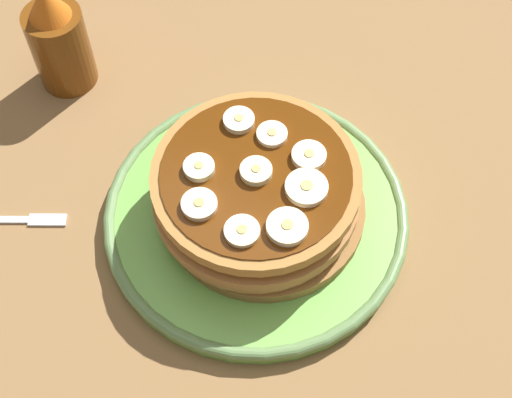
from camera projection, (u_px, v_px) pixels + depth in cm
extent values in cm
cube|color=olive|center=(256.00, 229.00, 69.56)|extent=(140.00, 140.00, 3.00)
cylinder|color=#72B74C|center=(256.00, 217.00, 67.59)|extent=(27.52, 27.52, 1.63)
torus|color=#658B50|center=(256.00, 214.00, 67.10)|extent=(27.83, 27.83, 1.14)
cylinder|color=olive|center=(264.00, 208.00, 66.43)|extent=(18.18, 18.18, 1.26)
cylinder|color=tan|center=(259.00, 206.00, 65.05)|extent=(17.39, 17.39, 1.26)
cylinder|color=#B07744|center=(255.00, 191.00, 64.37)|extent=(18.12, 18.12, 1.26)
cylinder|color=tan|center=(260.00, 182.00, 63.35)|extent=(17.17, 17.17, 1.26)
cylinder|color=#B07A3B|center=(256.00, 179.00, 62.04)|extent=(17.91, 17.91, 1.26)
cylinder|color=#592B0A|center=(256.00, 174.00, 61.45)|extent=(16.23, 16.23, 0.16)
cylinder|color=#EFEBB5|center=(250.00, 171.00, 61.16)|extent=(2.73, 2.73, 0.82)
cylinder|color=tan|center=(250.00, 168.00, 60.78)|extent=(0.77, 0.77, 0.08)
cylinder|color=#FEE8BE|center=(199.00, 205.00, 59.52)|extent=(2.98, 2.98, 0.74)
cylinder|color=tan|center=(199.00, 202.00, 59.17)|extent=(0.83, 0.83, 0.08)
cylinder|color=#FBE2B8|center=(272.00, 135.00, 63.28)|extent=(2.70, 2.70, 0.61)
cylinder|color=tan|center=(272.00, 132.00, 62.99)|extent=(0.75, 0.75, 0.08)
cylinder|color=#F2F3C0|center=(199.00, 168.00, 61.37)|extent=(2.65, 2.65, 0.79)
cylinder|color=tan|center=(199.00, 165.00, 61.00)|extent=(0.74, 0.74, 0.08)
cylinder|color=#FBE7B7|center=(306.00, 188.00, 60.36)|extent=(3.59, 3.59, 0.74)
cylinder|color=tan|center=(307.00, 185.00, 60.01)|extent=(1.01, 1.01, 0.08)
cylinder|color=#F8F1C2|center=(287.00, 227.00, 58.38)|extent=(3.39, 3.39, 0.81)
cylinder|color=tan|center=(287.00, 224.00, 58.00)|extent=(0.95, 0.95, 0.08)
cylinder|color=#F4E8B5|center=(242.00, 231.00, 58.28)|extent=(2.91, 2.91, 0.65)
cylinder|color=tan|center=(242.00, 229.00, 57.97)|extent=(0.81, 0.81, 0.08)
cylinder|color=#FBE1B8|center=(309.00, 156.00, 62.01)|extent=(2.97, 2.97, 0.76)
cylinder|color=tan|center=(309.00, 153.00, 61.65)|extent=(0.83, 0.83, 0.08)
cylinder|color=#F5E8C1|center=(239.00, 121.00, 64.00)|extent=(2.76, 2.76, 0.74)
cylinder|color=tan|center=(239.00, 118.00, 63.65)|extent=(0.77, 0.77, 0.08)
cube|color=silver|center=(47.00, 219.00, 68.11)|extent=(3.66, 2.86, 0.50)
cylinder|color=brown|center=(61.00, 48.00, 73.67)|extent=(5.85, 5.85, 8.85)
cone|color=orange|center=(46.00, 2.00, 68.40)|extent=(4.10, 4.10, 3.51)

